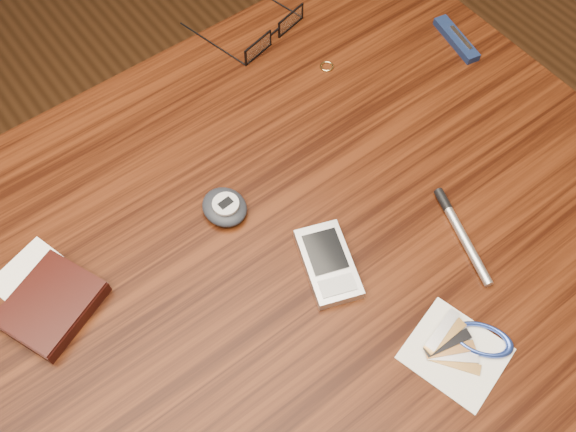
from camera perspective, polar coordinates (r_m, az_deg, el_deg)
name	(u,v)px	position (r m, az deg, el deg)	size (l,w,h in m)	color
ground	(270,417)	(1.45, -1.62, -17.39)	(3.80, 3.80, 0.00)	#472814
desk	(258,298)	(0.84, -2.71, -7.27)	(1.00, 0.70, 0.75)	#371608
wallet_and_card	(51,304)	(0.75, -20.33, -7.33)	(0.12, 0.15, 0.02)	black
eyeglasses	(270,32)	(0.95, -1.57, 16.02)	(0.15, 0.15, 0.03)	black
gold_ring	(327,66)	(0.92, 3.47, 13.13)	(0.02, 0.02, 0.00)	tan
pda_phone	(328,263)	(0.73, 3.60, -4.21)	(0.08, 0.11, 0.01)	#AFAFB3
pedometer	(225,207)	(0.77, -5.66, 0.82)	(0.06, 0.06, 0.02)	black
notepad_keys	(467,345)	(0.72, 15.65, -11.00)	(0.12, 0.12, 0.01)	silver
pocket_knife	(456,39)	(0.98, 14.74, 14.97)	(0.04, 0.09, 0.01)	#0F1E3D
silver_pen	(458,228)	(0.78, 14.92, -1.06)	(0.05, 0.13, 0.01)	silver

